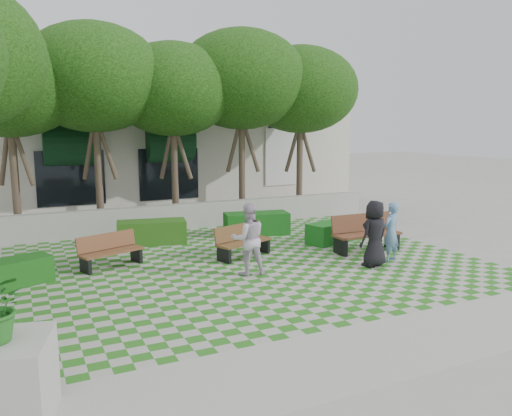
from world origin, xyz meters
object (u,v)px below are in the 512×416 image
person_blue (391,232)px  bench_east (365,234)px  bench_mid (242,242)px  hedge_east (333,232)px  person_dark (374,234)px  person_white (248,239)px  planter_front (1,365)px  hedge_west (10,274)px  hedge_midright (257,224)px  hedge_midleft (152,232)px  bench_west (110,251)px

person_blue → bench_east: bearing=-111.3°
bench_mid → hedge_east: bearing=-13.6°
bench_east → person_dark: size_ratio=1.19×
hedge_east → person_white: person_white is taller
bench_mid → planter_front: (-5.92, -6.09, 0.36)m
hedge_west → person_dark: (8.60, -2.26, 0.56)m
bench_east → hedge_midright: bearing=120.6°
person_dark → hedge_midleft: bearing=-59.5°
hedge_midleft → person_dark: size_ratio=1.20×
bench_mid → person_blue: size_ratio=1.12×
bench_west → planter_front: bearing=-130.5°
bench_west → hedge_west: (-2.36, -0.68, -0.11)m
hedge_midright → bench_east: bearing=-60.8°
hedge_east → hedge_midleft: 5.72m
hedge_midright → hedge_west: size_ratio=1.20×
bench_east → person_white: size_ratio=1.16×
planter_front → person_blue: 10.17m
person_blue → hedge_midright: bearing=-85.5°
person_dark → person_white: (-3.27, 0.78, 0.02)m
person_dark → hedge_west: bearing=-26.6°
bench_mid → hedge_midright: bearing=35.9°
planter_front → bench_east: bearing=28.4°
bench_west → hedge_west: 2.46m
bench_west → person_blue: 7.51m
bench_west → person_dark: person_dark is taller
bench_west → hedge_west: bench_west is taller
bench_east → bench_west: bench_east is taller
bench_east → bench_mid: bearing=166.2°
person_blue → person_white: 4.05m
bench_east → bench_west: (-7.07, 1.52, -0.10)m
person_dark → person_white: person_white is taller
bench_east → person_white: (-4.10, -0.64, 0.38)m
bench_west → person_dark: 6.91m
bench_west → hedge_midleft: 2.67m
bench_east → hedge_west: bench_east is taller
bench_mid → hedge_midright: size_ratio=0.85×
person_dark → hedge_midright: bearing=-89.3°
hedge_east → person_dark: 2.92m
bench_west → bench_east: bearing=-32.9°
bench_east → person_blue: 1.23m
bench_east → bench_west: bearing=169.3°
planter_front → person_dark: bearing=23.2°
hedge_west → hedge_midright: bearing=18.9°
bench_west → planter_front: planter_front is taller
planter_front → bench_mid: bearing=45.8°
bench_east → hedge_midright: (-1.91, 3.42, -0.15)m
hedge_midright → person_white: person_white is taller
bench_mid → person_blue: 4.09m
bench_mid → person_dark: 3.63m
hedge_midright → hedge_east: bearing=-50.2°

